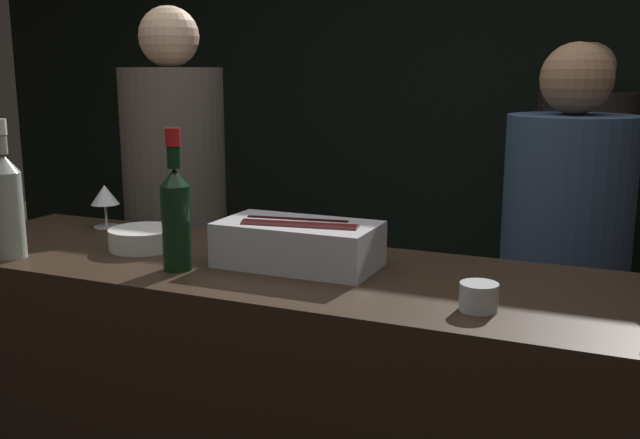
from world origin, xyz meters
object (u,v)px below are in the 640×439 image
bowl_white (144,238)px  person_grey_polo (579,216)px  wine_glass (105,196)px  red_wine_bottle_burgundy (176,212)px  person_in_hoodie (177,226)px  candle_votive (479,297)px  white_wine_bottle (7,202)px  ice_bin_with_bottles (298,242)px  person_blond_tee (562,284)px

bowl_white → person_grey_polo: 2.04m
wine_glass → red_wine_bottle_burgundy: (0.48, -0.32, 0.05)m
person_in_hoodie → bowl_white: bearing=79.8°
person_in_hoodie → candle_votive: bearing=111.6°
white_wine_bottle → red_wine_bottle_burgundy: white_wine_bottle is taller
bowl_white → white_wine_bottle: (-0.26, -0.21, 0.11)m
ice_bin_with_bottles → bowl_white: size_ratio=2.09×
ice_bin_with_bottles → person_grey_polo: 1.85m
bowl_white → person_grey_polo: (1.01, 1.76, -0.18)m
person_grey_polo → red_wine_bottle_burgundy: bearing=144.1°
white_wine_bottle → person_blond_tee: size_ratio=0.22×
white_wine_bottle → person_grey_polo: person_grey_polo is taller
red_wine_bottle_burgundy → person_in_hoodie: bearing=125.1°
wine_glass → red_wine_bottle_burgundy: red_wine_bottle_burgundy is taller
ice_bin_with_bottles → person_blond_tee: (0.57, 0.69, -0.23)m
candle_votive → white_wine_bottle: white_wine_bottle is taller
bowl_white → red_wine_bottle_burgundy: (0.21, -0.14, 0.11)m
red_wine_bottle_burgundy → person_blond_tee: 1.21m
candle_votive → red_wine_bottle_burgundy: bearing=179.0°
wine_glass → white_wine_bottle: 0.40m
bowl_white → wine_glass: size_ratio=1.41×
bowl_white → person_grey_polo: person_grey_polo is taller
wine_glass → person_blond_tee: bearing=21.4°
person_in_hoodie → person_blond_tee: 1.35m
red_wine_bottle_burgundy → person_in_hoodie: (-0.51, 0.73, -0.22)m
person_in_hoodie → person_grey_polo: person_in_hoodie is taller
candle_votive → person_in_hoodie: (-1.24, 0.74, -0.11)m
wine_glass → ice_bin_with_bottles: bearing=-13.2°
candle_votive → person_grey_polo: person_grey_polo is taller
bowl_white → person_in_hoodie: (-0.31, 0.59, -0.11)m
ice_bin_with_bottles → wine_glass: wine_glass is taller
bowl_white → person_grey_polo: bearing=60.1°
ice_bin_with_bottles → red_wine_bottle_burgundy: 0.31m
candle_votive → person_in_hoodie: 1.45m
white_wine_bottle → red_wine_bottle_burgundy: size_ratio=1.04×
white_wine_bottle → person_blond_tee: 1.61m
wine_glass → bowl_white: bearing=-32.9°
red_wine_bottle_burgundy → person_in_hoodie: 0.92m
wine_glass → candle_votive: bearing=-15.2°
wine_glass → red_wine_bottle_burgundy: size_ratio=0.38×
wine_glass → person_grey_polo: (1.29, 1.58, -0.25)m
red_wine_bottle_burgundy → person_grey_polo: (0.80, 1.90, -0.30)m
ice_bin_with_bottles → white_wine_bottle: size_ratio=1.09×
bowl_white → person_in_hoodie: bearing=117.4°
wine_glass → candle_votive: 1.26m
person_in_hoodie → person_grey_polo: 1.76m
bowl_white → candle_votive: bearing=-9.1°
candle_votive → red_wine_bottle_burgundy: (-0.73, 0.01, 0.11)m
ice_bin_with_bottles → white_wine_bottle: (-0.72, -0.22, 0.08)m
ice_bin_with_bottles → wine_glass: (-0.74, 0.17, 0.03)m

